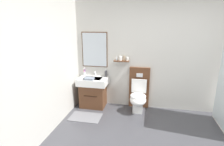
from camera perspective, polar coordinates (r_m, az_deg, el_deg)
wall_back at (r=4.26m, az=16.56°, el=5.89°), size 4.46×0.27×2.65m
wall_left at (r=2.96m, az=-25.78°, el=1.02°), size 0.12×3.97×2.65m
bath_mat at (r=4.08m, az=-8.46°, el=-13.76°), size 0.68×0.44×0.01m
vanity_sink_left at (r=4.43m, az=-6.03°, el=-5.78°), size 0.70×0.50×0.73m
tap_on_left_sink at (r=4.46m, az=-5.48°, el=-0.02°), size 0.03×0.13×0.11m
toilet at (r=4.25m, az=8.47°, el=-6.94°), size 0.48×0.62×1.00m
toothbrush_cup at (r=4.54m, az=-8.80°, el=-0.04°), size 0.07×0.07×0.21m
soap_dispenser at (r=4.39m, az=-1.97°, el=-0.14°), size 0.06×0.06×0.18m
folded_hand_towel at (r=4.19m, az=-7.29°, el=-1.80°), size 0.22×0.16×0.04m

